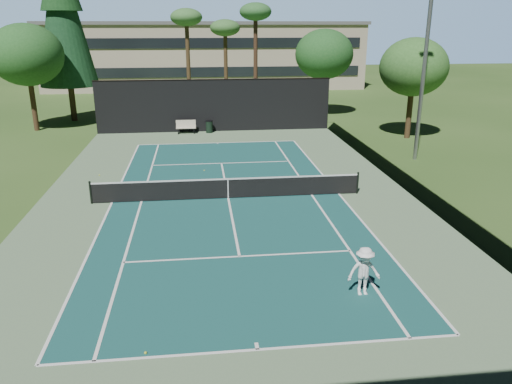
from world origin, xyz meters
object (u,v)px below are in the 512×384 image
tennis_ball_d (99,175)px  park_bench (186,126)px  tennis_net (228,188)px  player (364,271)px  tennis_ball_c (204,170)px  trash_bin (209,127)px  tennis_ball_b (179,187)px  tennis_ball_a (146,353)px

tennis_ball_d → park_bench: park_bench is taller
tennis_net → tennis_ball_d: size_ratio=178.13×
player → tennis_ball_d: 17.55m
player → park_bench: 25.56m
tennis_ball_c → park_bench: (-1.19, 10.53, 0.51)m
park_bench → tennis_ball_c: bearing=-83.6°
tennis_ball_c → trash_bin: trash_bin is taller
tennis_ball_b → tennis_ball_d: 5.19m
tennis_ball_b → tennis_net: bearing=-38.6°
trash_bin → tennis_net: bearing=-88.3°
tennis_ball_a → park_bench: (0.61, 27.13, 0.51)m
tennis_ball_b → trash_bin: size_ratio=0.07×
tennis_ball_b → tennis_ball_c: size_ratio=1.01×
tennis_ball_b → park_bench: size_ratio=0.04×
player → tennis_ball_c: 15.10m
player → tennis_net: bearing=110.6°
tennis_net → tennis_ball_a: 12.06m
tennis_net → park_bench: bearing=98.3°
tennis_net → tennis_ball_b: (-2.42, 1.93, -0.52)m
tennis_ball_d → trash_bin: size_ratio=0.08×
park_bench → trash_bin: (1.78, 0.08, -0.07)m
park_bench → tennis_ball_d: bearing=-113.1°
tennis_net → player: (3.59, -9.46, 0.23)m
tennis_net → tennis_ball_b: 3.14m
tennis_ball_c → park_bench: size_ratio=0.04×
tennis_net → park_bench: 15.59m
tennis_ball_a → park_bench: size_ratio=0.05×
tennis_net → tennis_ball_a: bearing=-103.7°
tennis_ball_a → trash_bin: bearing=85.0°
trash_bin → tennis_ball_a: bearing=-95.0°
tennis_ball_d → park_bench: bearing=66.9°
tennis_net → tennis_ball_a: size_ratio=168.97×
player → tennis_ball_c: size_ratio=24.35×
tennis_ball_c → player: bearing=-72.0°
tennis_ball_a → tennis_ball_c: 16.70m
tennis_ball_b → tennis_ball_c: (1.36, 2.96, -0.00)m
player → tennis_ball_c: player is taller
player → tennis_ball_b: bearing=117.7°
tennis_ball_c → tennis_ball_b: bearing=-114.7°
tennis_ball_b → tennis_ball_c: bearing=65.3°
player → park_bench: player is taller
tennis_ball_a → tennis_ball_c: bearing=83.8°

